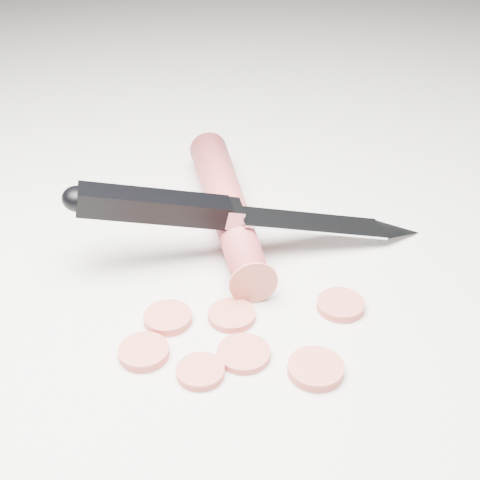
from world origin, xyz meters
TOP-DOWN VIEW (x-y plane):
  - ground at (0.00, 0.00)m, footprint 2.40×2.40m
  - carrot at (0.07, 0.08)m, footprint 0.12×0.22m
  - carrot_slice_0 at (-0.04, -0.07)m, footprint 0.03×0.03m
  - carrot_slice_1 at (-0.07, -0.03)m, footprint 0.03×0.03m
  - carrot_slice_2 at (-0.04, -0.01)m, footprint 0.04×0.04m
  - carrot_slice_3 at (-0.01, -0.07)m, footprint 0.04×0.04m
  - carrot_slice_4 at (0.08, -0.07)m, footprint 0.04×0.04m
  - carrot_slice_5 at (0.00, -0.03)m, footprint 0.03×0.03m
  - carrot_slice_6 at (0.02, -0.11)m, footprint 0.04×0.04m
  - kitchen_knife at (0.07, 0.03)m, footprint 0.29×0.15m

SIDE VIEW (x-z plane):
  - ground at x=0.00m, z-range 0.00..0.00m
  - carrot_slice_3 at x=-0.01m, z-range 0.00..0.01m
  - carrot_slice_5 at x=0.00m, z-range 0.00..0.01m
  - carrot_slice_0 at x=-0.04m, z-range 0.00..0.01m
  - carrot_slice_2 at x=-0.04m, z-range 0.00..0.01m
  - carrot_slice_4 at x=0.08m, z-range 0.00..0.01m
  - carrot_slice_1 at x=-0.07m, z-range 0.00..0.01m
  - carrot_slice_6 at x=0.02m, z-range 0.00..0.01m
  - carrot at x=0.07m, z-range 0.00..0.04m
  - kitchen_knife at x=0.07m, z-range 0.00..0.08m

